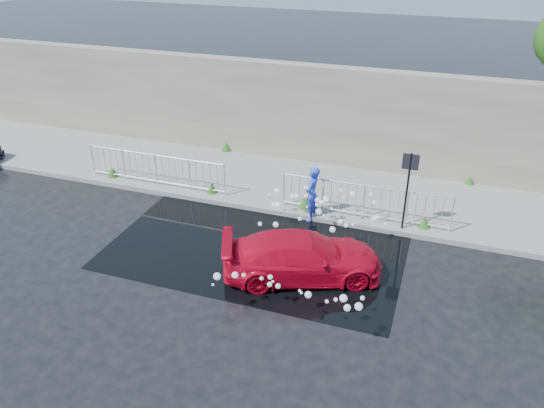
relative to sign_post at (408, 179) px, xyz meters
The scene contains 12 objects.
ground 5.50m from the sign_post, 143.57° to the right, with size 90.00×90.00×0.00m, color black.
pavement 4.90m from the sign_post, 155.66° to the left, with size 30.00×4.00×0.15m, color gray.
curb 4.51m from the sign_post, behind, with size 30.00×0.25×0.16m, color gray.
retaining_wall 5.87m from the sign_post, 135.69° to the left, with size 30.00×0.60×3.50m, color #6A635A.
puddle 4.59m from the sign_post, 150.42° to the right, with size 8.00×5.00×0.01m, color black.
sign_post is the anchor object (origin of this frame).
railing_left 8.26m from the sign_post, behind, with size 5.05×0.05×1.10m.
railing_right 1.57m from the sign_post, 168.23° to the left, with size 5.05×0.05×1.10m.
weeds 4.93m from the sign_post, 164.36° to the left, with size 12.17×3.93×0.42m.
water_spray 3.23m from the sign_post, 138.65° to the right, with size 3.67×5.63×1.09m.
red_car 3.85m from the sign_post, 125.61° to the right, with size 1.63×4.01×1.16m, color red.
person 2.84m from the sign_post, behind, with size 0.63×0.41×1.72m, color blue.
Camera 1 is at (4.99, -10.65, 8.01)m, focal length 35.00 mm.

